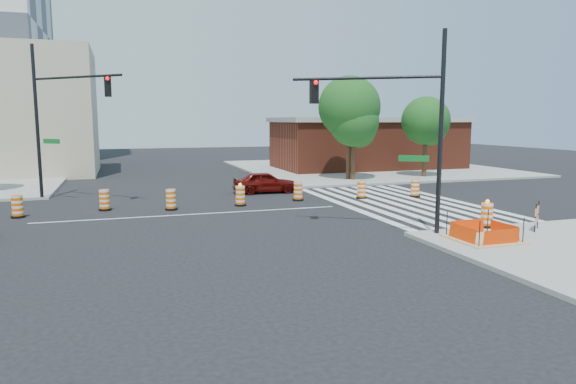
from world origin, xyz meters
name	(u,v)px	position (x,y,z in m)	size (l,w,h in m)	color
ground	(193,214)	(0.00, 0.00, 0.00)	(120.00, 120.00, 0.00)	black
sidewalk_ne	(367,168)	(18.00, 18.00, 0.07)	(22.00, 22.00, 0.15)	gray
crosswalk_east	(401,203)	(10.95, 0.00, 0.01)	(6.75, 13.50, 0.01)	silver
lane_centerline	(193,214)	(0.00, 0.00, 0.01)	(14.00, 0.12, 0.01)	silver
excavation_pit	(483,238)	(9.00, -9.00, 0.22)	(2.20, 2.20, 0.90)	tan
brick_storefront	(367,143)	(18.00, 18.00, 2.32)	(16.50, 8.50, 4.60)	maroon
beige_midrise	(0,112)	(-12.00, 22.00, 5.00)	(14.00, 10.00, 10.00)	#B6AA8B
red_coupe	(265,182)	(5.09, 5.89, 0.65)	(1.54, 3.83, 1.30)	#510906
signal_pole_se	(398,114)	(6.76, -6.71, 4.57)	(4.81, 3.14, 7.44)	black
signal_pole_nw	(58,107)	(-6.12, 5.90, 5.04)	(4.58, 4.42, 8.23)	black
pit_drum	(487,216)	(10.54, -7.26, 0.61)	(0.57, 0.57, 1.12)	black
barricade	(537,215)	(11.98, -8.31, 0.74)	(0.73, 0.62, 1.08)	#FF6205
tree_north_c	(354,125)	(12.68, 9.56, 4.05)	(3.55, 3.55, 6.03)	#382314
tree_north_d	(350,111)	(12.48, 9.92, 5.03)	(4.41, 4.41, 7.49)	#382314
tree_north_e	(426,124)	(18.72, 9.85, 4.11)	(3.65, 3.61, 6.13)	#382314
median_drum_1	(18,207)	(-7.63, 1.62, 0.48)	(0.60, 0.60, 1.02)	black
median_drum_2	(105,201)	(-3.96, 2.39, 0.48)	(0.60, 0.60, 1.02)	black
median_drum_3	(171,200)	(-0.87, 1.53, 0.48)	(0.60, 0.60, 1.02)	black
median_drum_4	(240,196)	(2.62, 1.69, 0.49)	(0.60, 0.60, 1.18)	black
median_drum_5	(298,192)	(6.01, 2.41, 0.48)	(0.60, 0.60, 1.02)	black
median_drum_6	(362,190)	(9.62, 2.00, 0.48)	(0.60, 0.60, 1.02)	black
median_drum_7	(415,189)	(12.81, 1.60, 0.48)	(0.60, 0.60, 1.02)	black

